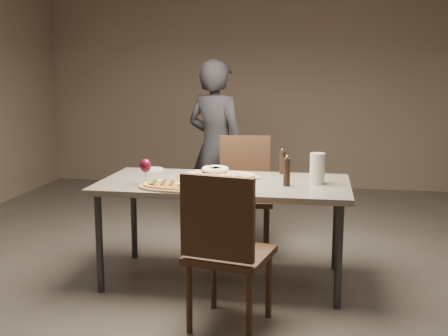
% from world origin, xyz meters
% --- Properties ---
extents(room, '(7.00, 7.00, 7.00)m').
position_xyz_m(room, '(0.00, 0.00, 1.40)').
color(room, '#5B554F').
rests_on(room, ground).
extents(dining_table, '(1.80, 0.90, 0.75)m').
position_xyz_m(dining_table, '(0.00, 0.00, 0.69)').
color(dining_table, slate).
rests_on(dining_table, ground).
extents(zucchini_pizza, '(0.59, 0.33, 0.05)m').
position_xyz_m(zucchini_pizza, '(-0.25, -0.28, 0.77)').
color(zucchini_pizza, tan).
rests_on(zucchini_pizza, dining_table).
extents(ham_pizza, '(0.60, 0.33, 0.04)m').
position_xyz_m(ham_pizza, '(-0.05, 0.15, 0.77)').
color(ham_pizza, tan).
rests_on(ham_pizza, dining_table).
extents(bread_basket, '(0.20, 0.20, 0.07)m').
position_xyz_m(bread_basket, '(-0.10, 0.18, 0.79)').
color(bread_basket, '#EFE5C1').
rests_on(bread_basket, dining_table).
extents(oil_dish, '(0.14, 0.14, 0.02)m').
position_xyz_m(oil_dish, '(0.10, 0.06, 0.76)').
color(oil_dish, white).
rests_on(oil_dish, dining_table).
extents(pepper_mill_left, '(0.05, 0.05, 0.20)m').
position_xyz_m(pepper_mill_left, '(0.39, 0.38, 0.84)').
color(pepper_mill_left, black).
rests_on(pepper_mill_left, dining_table).
extents(pepper_mill_right, '(0.06, 0.06, 0.21)m').
position_xyz_m(pepper_mill_right, '(0.46, -0.07, 0.85)').
color(pepper_mill_right, black).
rests_on(pepper_mill_right, dining_table).
extents(carafe, '(0.11, 0.11, 0.22)m').
position_xyz_m(carafe, '(0.66, 0.04, 0.86)').
color(carafe, silver).
rests_on(carafe, dining_table).
extents(wine_glass, '(0.08, 0.08, 0.18)m').
position_xyz_m(wine_glass, '(-0.53, -0.19, 0.88)').
color(wine_glass, silver).
rests_on(wine_glass, dining_table).
extents(side_plate, '(0.17, 0.17, 0.01)m').
position_xyz_m(side_plate, '(-0.65, 0.38, 0.76)').
color(side_plate, white).
rests_on(side_plate, dining_table).
extents(chair_near, '(0.54, 0.54, 0.97)m').
position_xyz_m(chair_near, '(0.15, -0.82, 0.54)').
color(chair_near, '#3F291A').
rests_on(chair_near, ground).
extents(chair_far, '(0.52, 0.52, 0.98)m').
position_xyz_m(chair_far, '(0.04, 0.80, 0.55)').
color(chair_far, '#3F291A').
rests_on(chair_far, ground).
extents(diner, '(0.71, 0.60, 1.65)m').
position_xyz_m(diner, '(-0.29, 1.23, 0.82)').
color(diner, black).
rests_on(diner, ground).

